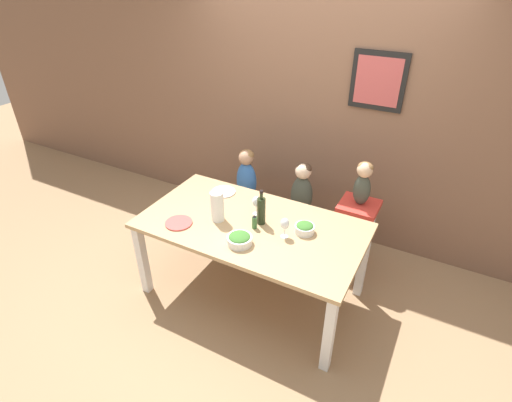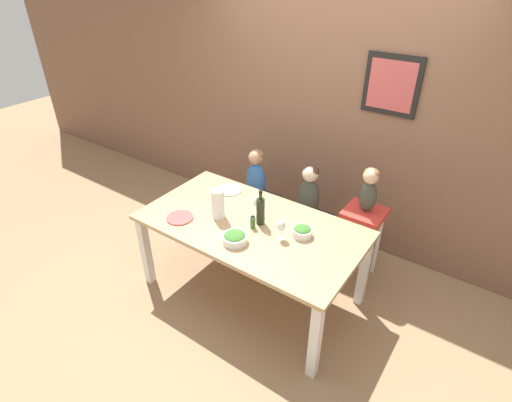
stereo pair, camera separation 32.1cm
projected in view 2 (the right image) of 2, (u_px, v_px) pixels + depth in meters
ground_plane at (251, 291)px, 3.66m from camera, size 14.00×14.00×0.00m
wall_back at (328, 110)px, 3.83m from camera, size 10.00×0.09×2.70m
dining_table at (251, 232)px, 3.30m from camera, size 1.83×0.99×0.75m
chair_far_left at (256, 204)px, 4.21m from camera, size 0.40×0.39×0.45m
chair_far_center at (307, 223)px, 3.92m from camera, size 0.40×0.39×0.45m
chair_right_highchair at (363, 226)px, 3.55m from camera, size 0.34×0.34×0.73m
person_child_left at (256, 174)px, 4.02m from camera, size 0.22×0.16×0.55m
person_child_center at (309, 191)px, 3.73m from camera, size 0.22×0.16×0.55m
person_baby_right at (370, 187)px, 3.34m from camera, size 0.15×0.14×0.41m
wine_bottle at (260, 210)px, 3.20m from camera, size 0.07×0.07×0.31m
paper_towel_roll at (218, 204)px, 3.27m from camera, size 0.11×0.11×0.26m
wine_glass_near at (281, 226)px, 3.03m from camera, size 0.07×0.07×0.17m
wine_glass_far at (257, 202)px, 3.32m from camera, size 0.07×0.07×0.17m
salad_bowl_large at (235, 238)px, 3.03m from camera, size 0.19×0.19×0.08m
salad_bowl_small at (302, 231)px, 3.10m from camera, size 0.16×0.16×0.08m
dinner_plate_front_left at (180, 218)px, 3.32m from camera, size 0.22×0.22×0.01m
dinner_plate_back_left at (229, 190)px, 3.71m from camera, size 0.22×0.22×0.01m
condiment_bottle_hot_sauce at (253, 222)px, 3.18m from camera, size 0.04×0.04×0.12m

